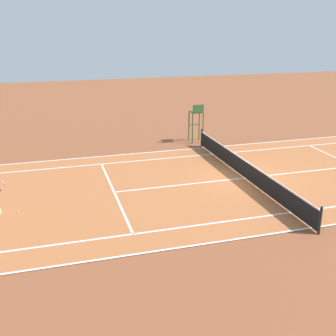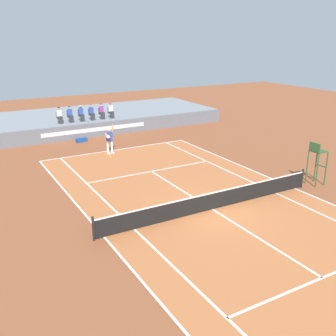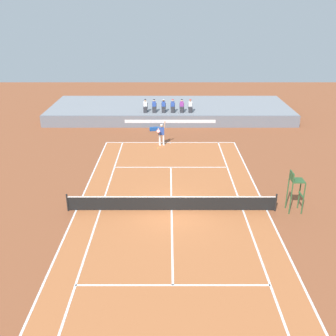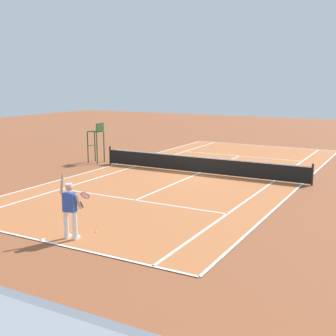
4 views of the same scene
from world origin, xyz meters
name	(u,v)px [view 3 (image 3 of 4)]	position (x,y,z in m)	size (l,w,h in m)	color
ground_plane	(172,211)	(0.00, 0.00, 0.00)	(80.00, 80.00, 0.00)	brown
court	(172,211)	(0.00, 0.00, 0.01)	(11.08, 23.88, 0.03)	#B76638
net	(172,203)	(0.00, 0.00, 0.52)	(11.98, 0.10, 1.07)	black
barrier_wall	(170,122)	(0.00, 16.39, 0.58)	(24.93, 0.25, 1.15)	slate
bleacher_platform	(170,110)	(0.00, 20.85, 0.58)	(24.93, 8.67, 1.15)	gray
spectator_seated_0	(146,106)	(-2.44, 17.73, 1.76)	(0.44, 0.60, 1.27)	#474C56
spectator_seated_1	(154,106)	(-1.57, 17.73, 1.76)	(0.44, 0.60, 1.27)	#474C56
spectator_seated_2	(164,106)	(-0.64, 17.73, 1.76)	(0.44, 0.60, 1.27)	#474C56
spectator_seated_3	(173,106)	(0.26, 17.73, 1.76)	(0.44, 0.60, 1.27)	#474C56
spectator_seated_4	(182,106)	(1.15, 17.73, 1.76)	(0.44, 0.60, 1.27)	#474C56
spectator_seated_5	(191,106)	(1.99, 17.73, 1.76)	(0.44, 0.60, 1.27)	#474C56
tennis_player	(162,134)	(-0.74, 11.28, 0.99)	(0.75, 0.71, 2.08)	white
tennis_ball	(158,148)	(-1.04, 10.43, 0.03)	(0.07, 0.07, 0.07)	#D1E533
umpire_chair	(296,186)	(6.93, 0.00, 1.56)	(0.77, 0.77, 2.44)	#2D562D
equipment_bag	(155,129)	(-1.49, 15.39, 0.16)	(0.95, 0.50, 0.32)	#194799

